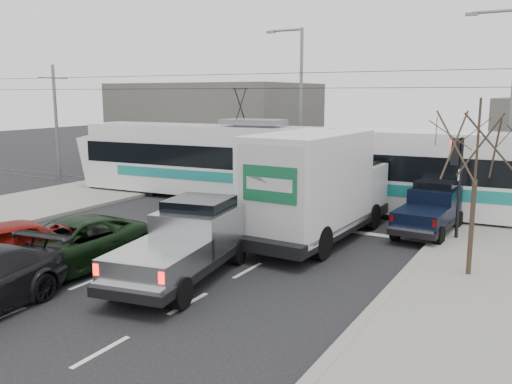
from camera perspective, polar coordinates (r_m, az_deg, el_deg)
The scene contains 13 objects.
ground at distance 17.37m, azimuth -5.78°, elevation -7.34°, with size 120.00×120.00×0.00m, color black.
rails at distance 25.91m, azimuth 7.06°, elevation -1.43°, with size 60.00×1.60×0.03m, color #33302D.
building_left at distance 42.68m, azimuth -4.21°, elevation 7.28°, with size 14.00×10.00×6.00m, color #66625C.
bare_tree at distance 16.17m, azimuth 22.27°, elevation 4.36°, with size 2.40×2.40×5.00m.
traffic_signal at distance 20.38m, azimuth 20.40°, elevation 2.59°, with size 0.44×0.44×3.60m.
street_lamp_near at distance 27.58m, azimuth 25.03°, elevation 9.08°, with size 2.38×0.25×9.00m.
street_lamp_far at distance 32.55m, azimuth 4.46°, elevation 10.05°, with size 2.38×0.25×9.00m.
catenary at distance 25.41m, azimuth 7.26°, elevation 7.14°, with size 60.00×0.20×7.00m.
tram at distance 25.00m, azimuth 8.29°, elevation 2.61°, with size 26.97×4.60×5.48m.
silver_pickup at distance 15.84m, azimuth -7.13°, elevation -5.05°, with size 3.00×6.23×2.17m.
box_truck at distance 19.51m, azimuth 6.40°, elevation 0.47°, with size 3.01×7.95×3.93m.
navy_pickup at distance 21.61m, azimuth 17.95°, elevation -1.67°, with size 1.98×4.67×1.93m.
green_car at distance 17.26m, azimuth -19.06°, elevation -5.35°, with size 2.53×5.48×1.52m, color black.
Camera 1 is at (9.61, -13.48, 5.26)m, focal length 38.00 mm.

